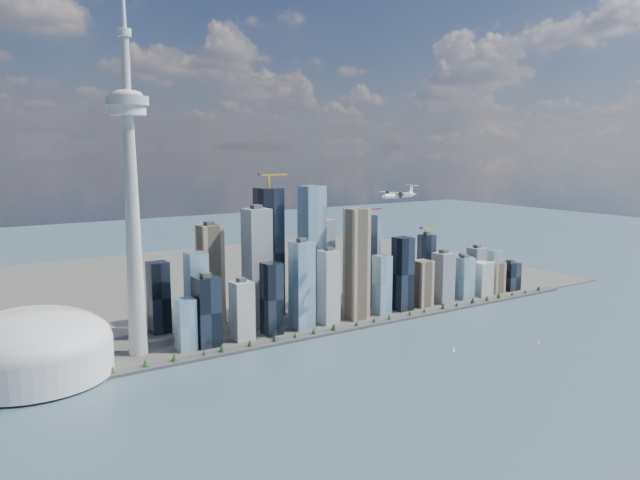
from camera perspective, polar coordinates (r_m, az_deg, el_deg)
ground at (r=828.51m, az=11.61°, el=-12.45°), size 4000.00×4000.00×0.00m
seawall at (r=1009.82m, az=1.47°, el=-8.30°), size 1100.00×22.00×4.00m
land at (r=1391.78m, az=-9.16°, el=-3.73°), size 1400.00×900.00×3.00m
shoreline_trees at (r=1007.88m, az=1.47°, el=-7.93°), size 960.53×7.20×8.80m
skyscraper_cluster at (r=1093.82m, az=1.46°, el=-2.95°), size 736.00×142.00×247.75m
needle_tower at (r=892.11m, az=-16.87°, el=4.41°), size 56.00×56.00×550.50m
dome_stadium at (r=888.47m, az=-24.91°, el=-8.95°), size 200.00×200.00×86.00m
airplane at (r=948.04m, az=7.20°, el=4.12°), size 76.11×67.49×18.55m
sailboat_west at (r=1007.88m, az=19.37°, el=-8.78°), size 6.21×2.94×8.61m
sailboat_east at (r=939.23m, az=12.12°, el=-9.71°), size 7.45×4.16×10.49m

